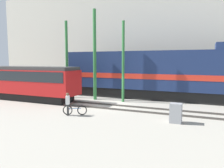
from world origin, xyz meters
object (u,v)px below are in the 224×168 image
(utility_pole_left, at_px, (67,60))
(streetcar, at_px, (25,81))
(signal_box, at_px, (176,113))
(utility_pole_right, at_px, (123,62))
(person, at_px, (68,102))
(freight_locomotive, at_px, (152,74))
(bicycle, at_px, (75,110))
(utility_pole_center, at_px, (95,55))

(utility_pole_left, bearing_deg, streetcar, -136.82)
(utility_pole_left, xyz_separation_m, signal_box, (11.47, -5.20, -3.27))
(utility_pole_right, xyz_separation_m, signal_box, (5.36, -5.20, -3.06))
(person, xyz_separation_m, utility_pole_left, (-4.40, 6.31, 2.91))
(freight_locomotive, height_order, bicycle, freight_locomotive)
(bicycle, distance_m, utility_pole_left, 8.44)
(utility_pole_right, height_order, signal_box, utility_pole_right)
(freight_locomotive, relative_size, utility_pole_right, 2.38)
(bicycle, distance_m, person, 0.78)
(person, height_order, utility_pole_left, utility_pole_left)
(streetcar, relative_size, utility_pole_left, 1.44)
(streetcar, bearing_deg, person, -25.78)
(utility_pole_right, distance_m, signal_box, 8.07)
(streetcar, relative_size, utility_pole_right, 1.52)
(streetcar, relative_size, person, 7.03)
(freight_locomotive, relative_size, signal_box, 14.51)
(streetcar, bearing_deg, utility_pole_center, 24.19)
(freight_locomotive, relative_size, utility_pole_center, 2.02)
(streetcar, xyz_separation_m, utility_pole_left, (2.94, 2.76, 2.03))
(streetcar, xyz_separation_m, signal_box, (14.41, -2.44, -1.24))
(bicycle, xyz_separation_m, utility_pole_left, (-4.77, 6.00, 3.53))
(streetcar, distance_m, person, 8.20)
(person, xyz_separation_m, utility_pole_center, (-1.20, 6.31, 3.35))
(freight_locomotive, bearing_deg, utility_pole_left, -161.30)
(bicycle, bearing_deg, streetcar, 157.20)
(utility_pole_center, bearing_deg, streetcar, -155.81)
(utility_pole_center, xyz_separation_m, utility_pole_right, (2.91, 0.00, -0.64))
(utility_pole_right, bearing_deg, signal_box, -44.14)
(person, bearing_deg, bicycle, 39.21)
(freight_locomotive, distance_m, utility_pole_left, 8.72)
(signal_box, bearing_deg, utility_pole_center, 147.82)
(utility_pole_right, bearing_deg, person, -105.17)
(freight_locomotive, distance_m, utility_pole_right, 3.63)
(utility_pole_center, bearing_deg, signal_box, -32.18)
(freight_locomotive, bearing_deg, bicycle, -111.11)
(utility_pole_left, bearing_deg, utility_pole_center, 0.00)
(freight_locomotive, relative_size, person, 10.98)
(utility_pole_left, height_order, utility_pole_center, utility_pole_center)
(person, relative_size, utility_pole_left, 0.20)
(signal_box, bearing_deg, utility_pole_left, 155.61)
(streetcar, xyz_separation_m, bicycle, (7.71, -3.24, -1.50))
(person, bearing_deg, streetcar, 154.22)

